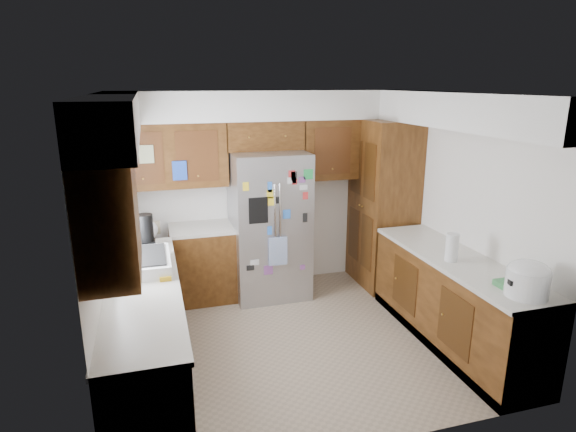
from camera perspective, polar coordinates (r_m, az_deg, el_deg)
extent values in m
plane|color=tan|center=(5.19, 1.23, -14.39)|extent=(3.60, 3.60, 0.00)
cube|color=white|center=(6.19, -3.14, 3.02)|extent=(3.60, 0.04, 2.50)
cube|color=white|center=(4.51, -21.06, -2.82)|extent=(0.04, 3.20, 2.50)
cube|color=white|center=(5.49, 19.53, 0.50)|extent=(0.04, 3.20, 2.50)
cube|color=white|center=(3.30, 9.79, -8.73)|extent=(3.60, 0.04, 2.50)
cube|color=white|center=(4.50, 1.42, 14.51)|extent=(3.60, 3.20, 0.02)
cube|color=white|center=(5.86, -2.87, 12.94)|extent=(3.60, 0.38, 0.35)
cube|color=white|center=(4.30, -19.91, 11.09)|extent=(0.38, 3.20, 0.35)
cube|color=white|center=(5.22, 18.88, 11.82)|extent=(0.38, 3.20, 0.35)
cube|color=#3C210B|center=(5.78, -13.93, 6.99)|extent=(1.33, 0.34, 0.75)
cube|color=#3C210B|center=(6.29, 7.36, 7.98)|extent=(1.33, 0.34, 0.75)
cube|color=#3C210B|center=(3.25, -20.44, -0.02)|extent=(0.34, 0.85, 0.75)
cube|color=white|center=(4.52, -21.25, 1.80)|extent=(0.02, 0.90, 1.05)
cube|color=white|center=(4.52, -20.77, 1.83)|extent=(0.01, 1.02, 1.15)
cube|color=blue|center=(5.62, -12.72, 5.28)|extent=(0.16, 0.02, 0.22)
cube|color=#F2E5B9|center=(5.58, -16.45, 7.03)|extent=(0.16, 0.02, 0.20)
cube|color=#3C210B|center=(4.53, -16.45, -13.48)|extent=(0.60, 2.60, 0.88)
cube|color=#3C210B|center=(6.01, -10.08, -5.66)|extent=(0.75, 0.60, 0.88)
cube|color=silver|center=(4.34, -16.92, -8.15)|extent=(0.63, 2.60, 0.04)
cube|color=silver|center=(5.86, -10.29, -1.47)|extent=(0.75, 0.60, 0.04)
cube|color=black|center=(4.73, -16.07, -17.62)|extent=(0.60, 2.60, 0.10)
cube|color=white|center=(3.80, -11.52, -18.97)|extent=(0.01, 0.58, 0.80)
cube|color=#3C210B|center=(5.23, 19.03, -9.65)|extent=(0.60, 2.25, 0.88)
cube|color=silver|center=(5.06, 19.49, -4.92)|extent=(0.63, 2.25, 0.04)
cube|color=black|center=(5.40, 18.65, -13.41)|extent=(0.60, 2.25, 0.10)
cube|color=#3C210B|center=(6.33, 11.19, 1.40)|extent=(0.60, 0.90, 2.15)
cube|color=#ABABB0|center=(5.91, -2.22, -1.09)|extent=(0.90, 0.75, 1.80)
cylinder|color=silver|center=(5.49, -1.55, -0.74)|extent=(0.02, 0.02, 0.90)
cylinder|color=silver|center=(5.51, -0.94, -0.69)|extent=(0.02, 0.02, 0.90)
cube|color=black|center=(5.42, -3.53, 0.65)|extent=(0.22, 0.01, 0.30)
cube|color=silver|center=(5.60, -1.19, -4.20)|extent=(0.22, 0.01, 0.34)
cube|color=#8C4C99|center=(5.67, -2.33, -6.42)|extent=(0.11, 0.00, 0.11)
cube|color=red|center=(5.45, 0.78, 4.08)|extent=(0.06, 0.00, 0.07)
cube|color=blue|center=(5.39, -2.17, 3.45)|extent=(0.05, 0.00, 0.12)
cube|color=#8C4C99|center=(5.79, 1.74, -6.10)|extent=(0.06, 0.00, 0.06)
cube|color=#8C4C99|center=(5.57, -1.77, -3.21)|extent=(0.10, 0.00, 0.07)
cube|color=black|center=(5.45, -1.20, 1.90)|extent=(0.06, 0.00, 0.08)
cube|color=#8C4C99|center=(5.48, 1.69, 4.31)|extent=(0.08, 0.00, 0.07)
cube|color=black|center=(5.60, 2.04, -0.19)|extent=(0.06, 0.00, 0.11)
cube|color=white|center=(5.60, -3.98, -5.53)|extent=(0.10, 0.00, 0.06)
cube|color=yellow|center=(5.33, -5.02, 3.50)|extent=(0.07, 0.00, 0.10)
cube|color=white|center=(5.50, 1.86, 3.41)|extent=(0.09, 0.00, 0.06)
cube|color=black|center=(5.44, 0.70, 4.77)|extent=(0.07, 0.00, 0.10)
cube|color=blue|center=(5.52, -2.19, -1.73)|extent=(0.06, 0.00, 0.10)
cube|color=yellow|center=(5.43, -1.96, 1.76)|extent=(0.11, 0.00, 0.10)
cube|color=yellow|center=(5.41, -2.15, 2.64)|extent=(0.07, 0.00, 0.10)
cube|color=white|center=(5.44, 0.46, 4.24)|extent=(0.11, 0.00, 0.07)
cube|color=red|center=(5.53, 2.08, 2.41)|extent=(0.06, 0.00, 0.09)
cube|color=red|center=(5.43, 0.47, 5.02)|extent=(0.08, 0.00, 0.08)
cube|color=green|center=(5.49, 2.43, 4.96)|extent=(0.11, 0.00, 0.11)
cube|color=black|center=(5.61, -4.48, -6.15)|extent=(0.09, 0.00, 0.06)
cube|color=blue|center=(5.52, -0.15, 0.22)|extent=(0.09, 0.00, 0.11)
cube|color=#3C210B|center=(5.91, -2.87, 9.55)|extent=(0.96, 0.34, 0.35)
sphere|color=#2548B7|center=(5.78, -5.76, 12.60)|extent=(0.30, 0.30, 0.30)
cylinder|color=black|center=(5.91, -0.75, 12.01)|extent=(0.26, 0.26, 0.15)
ellipsoid|color=#333338|center=(5.91, -0.75, 12.73)|extent=(0.24, 0.24, 0.11)
cube|color=white|center=(4.68, -16.98, -5.32)|extent=(0.52, 0.70, 0.12)
cube|color=black|center=(4.66, -17.05, -4.57)|extent=(0.44, 0.60, 0.02)
cylinder|color=silver|center=(4.63, -19.61, -3.65)|extent=(0.02, 0.02, 0.30)
cylinder|color=silver|center=(4.59, -19.01, -2.06)|extent=(0.16, 0.02, 0.02)
cube|color=gold|center=(4.43, -14.35, -6.89)|extent=(0.10, 0.18, 0.04)
cube|color=black|center=(5.18, -16.39, -3.36)|extent=(0.18, 0.14, 0.10)
cylinder|color=black|center=(5.12, -16.55, -1.35)|extent=(0.16, 0.16, 0.28)
cylinder|color=#ABABB0|center=(5.34, -17.84, -2.34)|extent=(0.14, 0.14, 0.20)
sphere|color=white|center=(5.53, -16.19, -1.58)|extent=(0.20, 0.20, 0.20)
cube|color=#3F72B2|center=(5.65, -17.67, -1.44)|extent=(0.14, 0.10, 0.18)
cube|color=#BFB28C|center=(5.71, -15.42, -1.31)|extent=(0.10, 0.08, 0.14)
cylinder|color=white|center=(5.03, -17.31, -3.94)|extent=(0.08, 0.08, 0.11)
cylinder|color=white|center=(4.37, 26.50, -7.10)|extent=(0.34, 0.34, 0.23)
ellipsoid|color=white|center=(4.33, 26.68, -5.72)|extent=(0.33, 0.33, 0.15)
cube|color=black|center=(4.26, 24.95, -7.15)|extent=(0.04, 0.06, 0.04)
cylinder|color=white|center=(4.91, 18.86, -3.54)|extent=(0.12, 0.12, 0.27)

